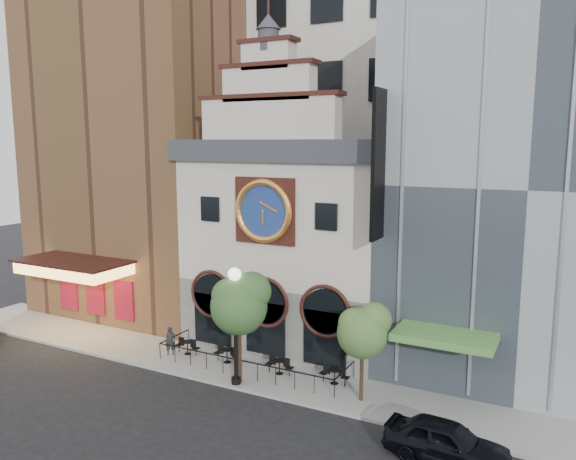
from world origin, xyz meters
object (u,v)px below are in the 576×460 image
(bistro_3, at_px, (334,375))
(tree_right, at_px, (364,329))
(tree_left, at_px, (240,302))
(pedestrian, at_px, (171,341))
(bistro_1, at_px, (227,354))
(bistro_2, at_px, (279,365))
(car_right, at_px, (446,441))
(bistro_0, at_px, (187,346))
(lamppost, at_px, (235,313))

(bistro_3, xyz_separation_m, tree_right, (1.87, -1.06, 3.03))
(tree_left, bearing_deg, pedestrian, 167.46)
(bistro_1, height_order, bistro_2, same)
(tree_right, bearing_deg, car_right, -34.56)
(pedestrian, bearing_deg, bistro_1, -37.90)
(bistro_3, bearing_deg, bistro_2, -176.09)
(bistro_0, bearing_deg, car_right, -14.48)
(tree_right, bearing_deg, bistro_0, 175.53)
(tree_left, height_order, tree_right, tree_left)
(bistro_1, relative_size, pedestrian, 0.97)
(bistro_1, relative_size, tree_right, 0.33)
(bistro_1, bearing_deg, pedestrian, -171.28)
(bistro_2, height_order, lamppost, lamppost)
(lamppost, bearing_deg, tree_right, 18.69)
(bistro_2, relative_size, tree_left, 0.28)
(car_right, relative_size, lamppost, 0.80)
(bistro_1, bearing_deg, car_right, -17.44)
(bistro_1, height_order, bistro_3, same)
(bistro_3, bearing_deg, tree_left, -155.69)
(bistro_3, relative_size, car_right, 0.33)
(bistro_3, relative_size, tree_left, 0.28)
(bistro_2, distance_m, tree_right, 5.82)
(lamppost, xyz_separation_m, tree_left, (0.09, 0.33, 0.48))
(bistro_3, distance_m, car_right, 7.68)
(bistro_0, height_order, tree_right, tree_right)
(bistro_1, xyz_separation_m, car_right, (12.77, -4.01, 0.20))
(bistro_2, distance_m, car_right, 10.27)
(bistro_3, distance_m, tree_right, 3.71)
(bistro_1, distance_m, pedestrian, 3.55)
(car_right, xyz_separation_m, tree_left, (-10.74, 2.25, 3.53))
(bistro_1, distance_m, lamppost, 4.32)
(bistro_3, height_order, car_right, car_right)
(pedestrian, xyz_separation_m, lamppost, (5.42, -1.55, 2.89))
(bistro_1, height_order, tree_right, tree_right)
(lamppost, xyz_separation_m, tree_right, (6.27, 1.22, -0.22))
(pedestrian, xyz_separation_m, tree_left, (5.51, -1.23, 3.38))
(bistro_2, xyz_separation_m, car_right, (9.46, -3.99, 0.20))
(bistro_2, bearing_deg, tree_right, -9.83)
(bistro_1, xyz_separation_m, pedestrian, (-3.49, -0.54, 0.35))
(car_right, xyz_separation_m, tree_right, (-4.56, 3.14, 2.82))
(bistro_0, bearing_deg, bistro_3, 1.29)
(car_right, distance_m, pedestrian, 16.62)
(bistro_0, distance_m, tree_right, 11.35)
(bistro_1, relative_size, car_right, 0.33)
(car_right, bearing_deg, bistro_2, 71.20)
(pedestrian, bearing_deg, tree_left, -59.16)
(bistro_1, xyz_separation_m, tree_right, (8.21, -0.87, 3.03))
(bistro_1, relative_size, bistro_2, 1.00)
(pedestrian, bearing_deg, bistro_3, -42.42)
(car_right, bearing_deg, bistro_0, 79.60)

